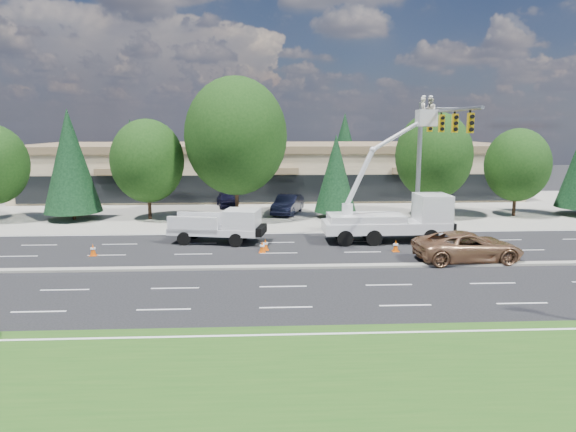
{
  "coord_description": "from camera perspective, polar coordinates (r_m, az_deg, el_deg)",
  "views": [
    {
      "loc": [
        -0.92,
        -26.18,
        7.39
      ],
      "look_at": [
        0.5,
        2.2,
        2.4
      ],
      "focal_mm": 32.0,
      "sensor_mm": 36.0,
      "label": 1
    }
  ],
  "objects": [
    {
      "name": "tree_back_c",
      "position": [
        69.09,
        6.3,
        7.81
      ],
      "size": [
        4.6,
        4.6,
        9.08
      ],
      "color": "#332114",
      "rests_on": "ground"
    },
    {
      "name": "minivan",
      "position": [
        30.12,
        19.35,
        -3.21
      ],
      "size": [
        6.08,
        3.09,
        1.65
      ],
      "primitive_type": "imported",
      "rotation": [
        0.0,
        0.0,
        1.63
      ],
      "color": "#9A6C4A",
      "rests_on": "ground"
    },
    {
      "name": "grass_verge",
      "position": [
        15.14,
        1.04,
        -19.26
      ],
      "size": [
        140.0,
        10.0,
        0.01
      ],
      "primitive_type": "cube",
      "color": "#1F4A15",
      "rests_on": "ground"
    },
    {
      "name": "tree_front_d",
      "position": [
        41.24,
        -5.82,
        8.81
      ],
      "size": [
        8.12,
        8.12,
        11.27
      ],
      "color": "#332114",
      "rests_on": "ground"
    },
    {
      "name": "tree_front_e",
      "position": [
        41.77,
        5.32,
        4.73
      ],
      "size": [
        3.42,
        3.42,
        6.74
      ],
      "color": "#332114",
      "rests_on": "ground"
    },
    {
      "name": "parked_car_east",
      "position": [
        43.59,
        -0.04,
        1.3
      ],
      "size": [
        3.14,
        5.3,
        1.65
      ],
      "primitive_type": "imported",
      "rotation": [
        0.0,
        0.0,
        -0.3
      ],
      "color": "black",
      "rests_on": "ground"
    },
    {
      "name": "tree_back_b",
      "position": [
        68.25,
        -5.52,
        9.2
      ],
      "size": [
        6.18,
        6.18,
        12.17
      ],
      "color": "#332114",
      "rests_on": "ground"
    },
    {
      "name": "traffic_cone_c",
      "position": [
        30.41,
        -2.89,
        -3.46
      ],
      "size": [
        0.4,
        0.4,
        0.7
      ],
      "color": "#DA5006",
      "rests_on": "ground"
    },
    {
      "name": "traffic_cone_a",
      "position": [
        31.73,
        -20.85,
        -3.54
      ],
      "size": [
        0.4,
        0.4,
        0.7
      ],
      "color": "#DA5006",
      "rests_on": "ground"
    },
    {
      "name": "tree_front_f",
      "position": [
        43.53,
        15.9,
        6.46
      ],
      "size": [
        6.18,
        6.18,
        8.57
      ],
      "color": "#332114",
      "rests_on": "ground"
    },
    {
      "name": "utility_pickup",
      "position": [
        33.05,
        -7.45,
        -1.45
      ],
      "size": [
        6.01,
        3.16,
        2.19
      ],
      "rotation": [
        0.0,
        0.0,
        -0.19
      ],
      "color": "silver",
      "rests_on": "ground"
    },
    {
      "name": "ground",
      "position": [
        27.22,
        -0.82,
        -5.8
      ],
      "size": [
        140.0,
        140.0,
        0.0
      ],
      "primitive_type": "plane",
      "color": "black",
      "rests_on": "ground"
    },
    {
      "name": "tree_front_g",
      "position": [
        46.29,
        24.12,
        5.19
      ],
      "size": [
        5.22,
        5.22,
        7.24
      ],
      "color": "#332114",
      "rests_on": "ground"
    },
    {
      "name": "traffic_cone_b",
      "position": [
        30.99,
        -2.53,
        -3.2
      ],
      "size": [
        0.4,
        0.4,
        0.7
      ],
      "color": "#DA5006",
      "rests_on": "ground"
    },
    {
      "name": "tree_back_a",
      "position": [
        70.35,
        -17.04,
        7.14
      ],
      "size": [
        4.21,
        4.21,
        8.29
      ],
      "color": "#332114",
      "rests_on": "ground"
    },
    {
      "name": "parked_car_west",
      "position": [
        47.77,
        -6.84,
        1.83
      ],
      "size": [
        2.34,
        4.27,
        1.37
      ],
      "primitive_type": "imported",
      "rotation": [
        0.0,
        0.0,
        0.19
      ],
      "color": "black",
      "rests_on": "ground"
    },
    {
      "name": "tree_back_d",
      "position": [
        71.96,
        15.87,
        7.84
      ],
      "size": [
        4.91,
        4.91,
        9.68
      ],
      "color": "#332114",
      "rests_on": "ground"
    },
    {
      "name": "traffic_cone_d",
      "position": [
        31.31,
        11.89,
        -3.27
      ],
      "size": [
        0.4,
        0.4,
        0.7
      ],
      "color": "#DA5006",
      "rests_on": "ground"
    },
    {
      "name": "concrete_apron",
      "position": [
        46.77,
        -1.7,
        0.87
      ],
      "size": [
        140.0,
        22.0,
        0.01
      ],
      "primitive_type": "cube",
      "color": "gray",
      "rests_on": "ground"
    },
    {
      "name": "signal_mast",
      "position": [
        35.0,
        15.5,
        7.42
      ],
      "size": [
        2.76,
        10.16,
        9.0
      ],
      "color": "gray",
      "rests_on": "ground"
    },
    {
      "name": "tree_front_c",
      "position": [
        42.25,
        -15.35,
        5.92
      ],
      "size": [
        5.75,
        5.75,
        7.98
      ],
      "color": "#332114",
      "rests_on": "ground"
    },
    {
      "name": "road_median",
      "position": [
        27.2,
        -0.82,
        -5.68
      ],
      "size": [
        120.0,
        0.55,
        0.12
      ],
      "primitive_type": "cube",
      "color": "gray",
      "rests_on": "ground"
    },
    {
      "name": "bucket_truck",
      "position": [
        33.74,
        12.11,
        0.52
      ],
      "size": [
        8.08,
        2.71,
        9.28
      ],
      "rotation": [
        0.0,
        0.0,
        0.01
      ],
      "color": "silver",
      "rests_on": "ground"
    },
    {
      "name": "strip_mall",
      "position": [
        56.34,
        -1.92,
        5.32
      ],
      "size": [
        50.4,
        15.4,
        5.5
      ],
      "color": "tan",
      "rests_on": "ground"
    },
    {
      "name": "tree_front_b",
      "position": [
        43.94,
        -23.05,
        5.66
      ],
      "size": [
        4.44,
        4.44,
        8.75
      ],
      "color": "#332114",
      "rests_on": "ground"
    }
  ]
}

